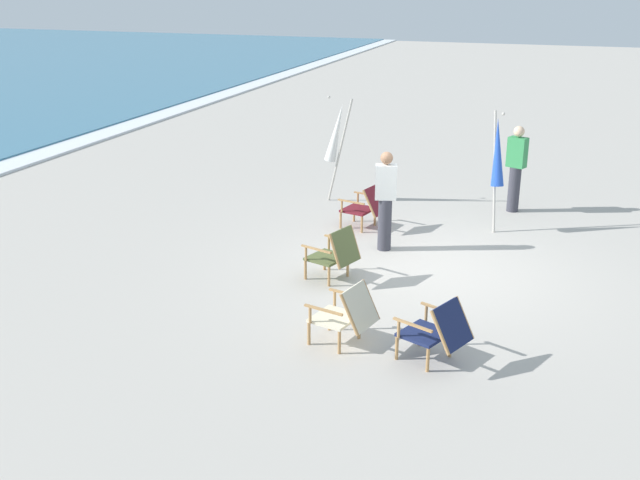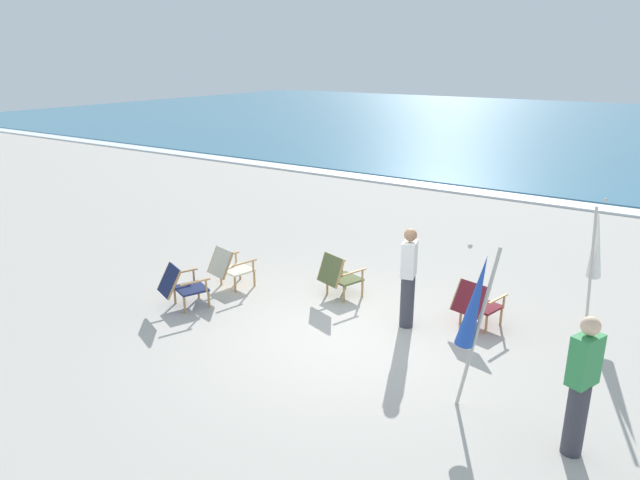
{
  "view_description": "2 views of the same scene",
  "coord_description": "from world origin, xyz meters",
  "views": [
    {
      "loc": [
        -10.57,
        -1.9,
        4.27
      ],
      "look_at": [
        -0.99,
        1.4,
        0.65
      ],
      "focal_mm": 42.0,
      "sensor_mm": 36.0,
      "label": 1
    },
    {
      "loc": [
        4.11,
        -6.78,
        4.13
      ],
      "look_at": [
        -1.76,
        1.97,
        0.71
      ],
      "focal_mm": 32.0,
      "sensor_mm": 36.0,
      "label": 2
    }
  ],
  "objects": [
    {
      "name": "ground_plane",
      "position": [
        0.0,
        0.0,
        0.0
      ],
      "size": [
        80.0,
        80.0,
        0.0
      ],
      "primitive_type": "plane",
      "color": "#B2AAA0"
    },
    {
      "name": "sea",
      "position": [
        0.0,
        30.96,
        0.05
      ],
      "size": [
        80.0,
        40.0,
        0.1
      ],
      "primitive_type": "cube",
      "color": "teal",
      "rests_on": "ground"
    },
    {
      "name": "surf_band",
      "position": [
        0.0,
        10.66,
        0.03
      ],
      "size": [
        80.0,
        1.1,
        0.06
      ],
      "primitive_type": "cube",
      "color": "white",
      "rests_on": "ground"
    },
    {
      "name": "beach_chair_far_center",
      "position": [
        1.58,
        1.42,
        0.42
      ],
      "size": [
        0.73,
        0.86,
        0.79
      ],
      "color": "maroon",
      "rests_on": "ground"
    },
    {
      "name": "beach_chair_mid_center",
      "position": [
        -2.76,
        0.46,
        0.43
      ],
      "size": [
        0.73,
        0.85,
        0.79
      ],
      "color": "beige",
      "rests_on": "ground"
    },
    {
      "name": "beach_chair_front_right",
      "position": [
        -0.86,
        1.21,
        0.43
      ],
      "size": [
        0.76,
        0.83,
        0.81
      ],
      "color": "#515B33",
      "rests_on": "ground"
    },
    {
      "name": "beach_chair_back_left",
      "position": [
        -2.84,
        -0.66,
        0.42
      ],
      "size": [
        0.82,
        0.92,
        0.78
      ],
      "color": "#19234C",
      "rests_on": "ground"
    },
    {
      "name": "umbrella_furled_blue",
      "position": [
        2.21,
        -0.69,
        1.38
      ],
      "size": [
        0.46,
        0.39,
        2.1
      ],
      "color": "#B7B2A8",
      "rests_on": "ground"
    },
    {
      "name": "umbrella_furled_white",
      "position": [
        3.01,
        2.44,
        1.36
      ],
      "size": [
        0.27,
        0.59,
        2.08
      ],
      "color": "#B7B2A8",
      "rests_on": "ground"
    },
    {
      "name": "person_near_chairs",
      "position": [
        0.65,
        0.85,
        0.84
      ],
      "size": [
        0.28,
        0.38,
        1.63
      ],
      "color": "#383842",
      "rests_on": "ground"
    },
    {
      "name": "person_by_waterline",
      "position": [
        3.48,
        -0.93,
        0.84
      ],
      "size": [
        0.31,
        0.39,
        1.63
      ],
      "color": "#383842",
      "rests_on": "ground"
    }
  ]
}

